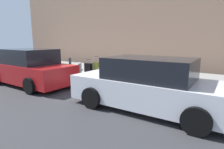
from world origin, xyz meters
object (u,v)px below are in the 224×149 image
at_px(suitcase_olive_7, 97,70).
at_px(bollard_post, 70,66).
at_px(suitcase_maroon_2, 136,74).
at_px(suitcase_navy_4, 118,74).
at_px(fire_hydrant, 80,68).
at_px(parked_car_red_1, 30,68).
at_px(suitcase_black_8, 89,70).
at_px(suitcase_olive_0, 157,79).
at_px(parked_car_white_0, 149,85).
at_px(suitcase_black_1, 145,75).
at_px(suitcase_teal_3, 127,76).
at_px(suitcase_red_5, 111,73).
at_px(suitcase_silver_6, 103,73).

height_order(suitcase_olive_7, bollard_post, suitcase_olive_7).
xyz_separation_m(suitcase_maroon_2, suitcase_navy_4, (0.90, 0.04, -0.08)).
height_order(suitcase_navy_4, fire_hydrant, suitcase_navy_4).
bearing_deg(parked_car_red_1, suitcase_black_8, -121.60).
distance_m(suitcase_olive_0, fire_hydrant, 4.32).
xyz_separation_m(suitcase_olive_7, parked_car_white_0, (-3.80, 2.50, 0.20)).
xyz_separation_m(suitcase_black_1, parked_car_red_1, (4.62, 2.45, 0.26)).
bearing_deg(suitcase_teal_3, suitcase_black_1, 178.20).
height_order(suitcase_teal_3, suitcase_red_5, suitcase_red_5).
height_order(suitcase_olive_0, suitcase_black_8, suitcase_black_8).
height_order(suitcase_teal_3, suitcase_navy_4, suitcase_navy_4).
height_order(suitcase_maroon_2, suitcase_olive_7, suitcase_olive_7).
bearing_deg(parked_car_white_0, suitcase_olive_7, -33.32).
bearing_deg(suitcase_maroon_2, fire_hydrant, -0.12).
bearing_deg(suitcase_navy_4, suitcase_maroon_2, -177.14).
distance_m(suitcase_black_1, parked_car_white_0, 2.70).
height_order(suitcase_maroon_2, suitcase_black_8, suitcase_maroon_2).
bearing_deg(suitcase_olive_0, bollard_post, 2.32).
distance_m(suitcase_teal_3, suitcase_black_8, 2.25).
bearing_deg(suitcase_olive_0, suitcase_teal_3, -0.03).
bearing_deg(bollard_post, suitcase_olive_0, -177.68).
height_order(parked_car_white_0, parked_car_red_1, parked_car_red_1).
distance_m(suitcase_silver_6, fire_hydrant, 1.57).
distance_m(suitcase_olive_7, parked_car_white_0, 4.55).
distance_m(suitcase_red_5, fire_hydrant, 2.02).
xyz_separation_m(suitcase_navy_4, parked_car_white_0, (-2.46, 2.38, 0.27)).
xyz_separation_m(suitcase_maroon_2, suitcase_red_5, (1.33, 0.01, -0.05)).
relative_size(suitcase_black_8, fire_hydrant, 1.31).
relative_size(suitcase_olive_0, parked_car_white_0, 0.18).
bearing_deg(suitcase_silver_6, suitcase_olive_7, -12.27).
relative_size(fire_hydrant, bollard_post, 0.75).
bearing_deg(suitcase_olive_0, suitcase_olive_7, -0.36).
relative_size(bollard_post, parked_car_red_1, 0.21).
bearing_deg(suitcase_navy_4, suitcase_teal_3, -167.44).
xyz_separation_m(bollard_post, parked_car_white_0, (-5.48, 2.28, 0.11)).
bearing_deg(suitcase_teal_3, suitcase_navy_4, 12.56).
bearing_deg(bollard_post, suitcase_teal_3, -176.73).
distance_m(suitcase_olive_0, suitcase_silver_6, 2.75).
bearing_deg(suitcase_olive_0, parked_car_red_1, 25.81).
bearing_deg(suitcase_maroon_2, suitcase_black_8, 0.85).
xyz_separation_m(suitcase_teal_3, suitcase_red_5, (0.88, 0.07, 0.08)).
distance_m(suitcase_teal_3, suitcase_olive_7, 1.80).
bearing_deg(fire_hydrant, suitcase_navy_4, 178.80).
xyz_separation_m(suitcase_maroon_2, suitcase_silver_6, (1.78, 0.02, -0.11)).
relative_size(bollard_post, parked_car_white_0, 0.20).
bearing_deg(suitcase_black_1, suitcase_maroon_2, 3.38).
bearing_deg(suitcase_black_8, suitcase_silver_6, -179.01).
distance_m(suitcase_olive_7, bollard_post, 1.70).
bearing_deg(suitcase_red_5, suitcase_black_1, -178.68).
bearing_deg(suitcase_olive_7, bollard_post, 7.38).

